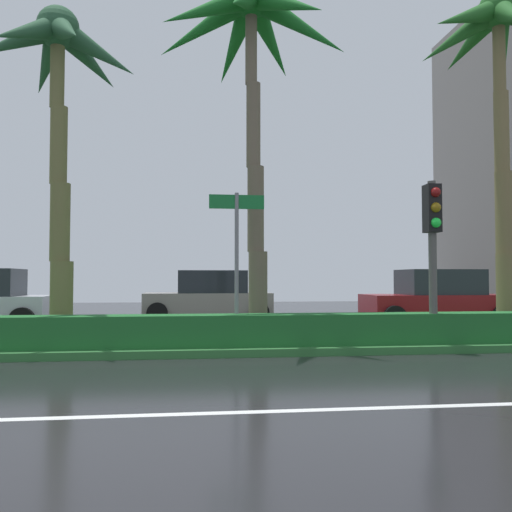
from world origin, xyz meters
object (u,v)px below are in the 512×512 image
(palm_tree_centre_right, at_px, (499,53))
(car_in_traffic_third, at_px, (437,299))
(traffic_signal_median_right, at_px, (433,231))
(palm_tree_centre_left, at_px, (58,75))
(street_name_sign, at_px, (237,246))
(car_in_traffic_second, at_px, (209,297))
(palm_tree_centre, at_px, (250,41))

(palm_tree_centre_right, height_order, car_in_traffic_third, palm_tree_centre_right)
(palm_tree_centre_right, xyz_separation_m, traffic_signal_median_right, (-2.30, -1.33, -4.30))
(palm_tree_centre_left, xyz_separation_m, street_name_sign, (3.74, -1.21, -3.73))
(car_in_traffic_third, bearing_deg, palm_tree_centre_right, 84.36)
(car_in_traffic_second, height_order, car_in_traffic_third, same)
(palm_tree_centre_left, relative_size, palm_tree_centre, 0.89)
(traffic_signal_median_right, height_order, car_in_traffic_third, traffic_signal_median_right)
(palm_tree_centre, relative_size, car_in_traffic_third, 1.88)
(palm_tree_centre_left, relative_size, palm_tree_centre_right, 0.89)
(palm_tree_centre_right, distance_m, car_in_traffic_third, 7.23)
(palm_tree_centre_left, height_order, palm_tree_centre_right, palm_tree_centre_right)
(palm_tree_centre, bearing_deg, car_in_traffic_third, 32.39)
(palm_tree_centre, bearing_deg, palm_tree_centre_right, -2.87)
(palm_tree_centre_left, bearing_deg, street_name_sign, -17.96)
(palm_tree_centre_right, height_order, car_in_traffic_second, palm_tree_centre_right)
(car_in_traffic_second, bearing_deg, street_name_sign, 91.56)
(palm_tree_centre_right, distance_m, car_in_traffic_second, 11.22)
(palm_tree_centre_right, height_order, street_name_sign, palm_tree_centre_right)
(traffic_signal_median_right, xyz_separation_m, car_in_traffic_third, (2.72, 5.55, -1.56))
(palm_tree_centre, relative_size, car_in_traffic_second, 1.88)
(street_name_sign, bearing_deg, palm_tree_centre_right, 7.82)
(traffic_signal_median_right, height_order, car_in_traffic_second, traffic_signal_median_right)
(palm_tree_centre_right, bearing_deg, street_name_sign, -172.18)
(palm_tree_centre_left, xyz_separation_m, traffic_signal_median_right, (7.62, -1.69, -3.43))
(palm_tree_centre_left, distance_m, car_in_traffic_third, 12.11)
(car_in_traffic_second, bearing_deg, palm_tree_centre_left, 62.43)
(palm_tree_centre_left, height_order, street_name_sign, palm_tree_centre_left)
(palm_tree_centre_left, relative_size, traffic_signal_median_right, 2.21)
(palm_tree_centre_right, bearing_deg, car_in_traffic_third, 84.36)
(palm_tree_centre_left, bearing_deg, traffic_signal_median_right, -12.53)
(palm_tree_centre, xyz_separation_m, car_in_traffic_second, (-0.62, 6.83, -5.93))
(traffic_signal_median_right, distance_m, street_name_sign, 3.92)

